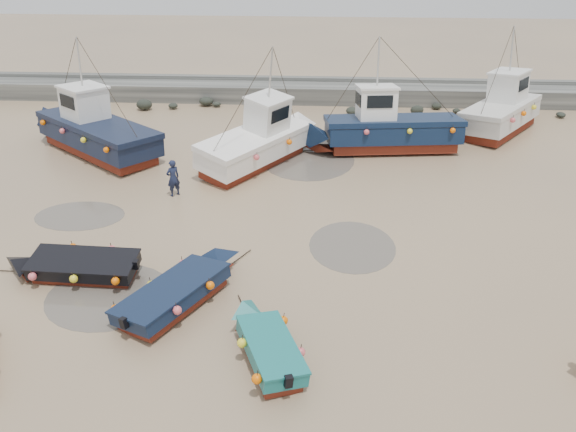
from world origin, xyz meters
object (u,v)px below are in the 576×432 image
object	(u,v)px
dinghy_1	(182,289)
cabin_boat_2	(382,128)
cabin_boat_1	(260,139)
person	(175,195)
dinghy_2	(265,342)
cabin_boat_3	(506,109)
cabin_boat_0	(91,129)
dinghy_4	(75,264)

from	to	relation	value
dinghy_1	cabin_boat_2	bearing A→B (deg)	90.85
cabin_boat_1	person	world-z (taller)	cabin_boat_1
dinghy_2	person	xyz separation A→B (m)	(-5.40, 10.89, -0.56)
cabin_boat_1	cabin_boat_3	bearing A→B (deg)	56.17
cabin_boat_0	cabin_boat_1	xyz separation A→B (m)	(9.65, -1.05, 0.04)
dinghy_2	cabin_boat_3	distance (m)	24.78
cabin_boat_0	dinghy_4	bearing A→B (deg)	-124.79
cabin_boat_2	person	distance (m)	12.33
dinghy_1	dinghy_4	world-z (taller)	same
dinghy_2	person	distance (m)	12.17
dinghy_2	person	world-z (taller)	dinghy_2
cabin_boat_3	person	xyz separation A→B (m)	(-18.32, -10.24, -1.37)
dinghy_2	cabin_boat_2	size ratio (longest dim) A/B	0.46
dinghy_2	cabin_boat_1	size ratio (longest dim) A/B	0.56
cabin_boat_2	cabin_boat_3	world-z (taller)	same
dinghy_1	dinghy_2	distance (m)	4.09
cabin_boat_1	cabin_boat_2	size ratio (longest dim) A/B	0.83
cabin_boat_1	cabin_boat_3	distance (m)	15.75
dinghy_1	dinghy_4	bearing A→B (deg)	-167.43
dinghy_2	dinghy_4	bearing A→B (deg)	129.40
dinghy_2	cabin_boat_1	world-z (taller)	cabin_boat_1
cabin_boat_1	cabin_boat_2	xyz separation A→B (m)	(6.70, 2.09, -0.03)
cabin_boat_3	dinghy_1	bearing A→B (deg)	-92.76
dinghy_1	dinghy_4	size ratio (longest dim) A/B	0.96
cabin_boat_3	dinghy_4	bearing A→B (deg)	-101.65
cabin_boat_2	cabin_boat_3	bearing A→B (deg)	-70.96
cabin_boat_2	person	xyz separation A→B (m)	(-10.41, -6.47, -1.32)
person	cabin_boat_1	bearing A→B (deg)	-171.60
dinghy_4	cabin_boat_0	world-z (taller)	cabin_boat_0
cabin_boat_2	cabin_boat_0	bearing A→B (deg)	87.21
dinghy_2	cabin_boat_1	bearing A→B (deg)	73.59
cabin_boat_3	person	size ratio (longest dim) A/B	4.47
dinghy_4	person	bearing A→B (deg)	-14.29
cabin_boat_1	dinghy_4	bearing A→B (deg)	-82.63
cabin_boat_0	person	bearing A→B (deg)	-94.63
dinghy_2	cabin_boat_3	world-z (taller)	cabin_boat_3
cabin_boat_1	cabin_boat_3	size ratio (longest dim) A/B	1.09
dinghy_4	cabin_boat_1	size ratio (longest dim) A/B	0.71
cabin_boat_2	person	world-z (taller)	cabin_boat_2
cabin_boat_3	person	distance (m)	21.03
dinghy_1	dinghy_2	xyz separation A→B (m)	(3.15, -2.60, 0.03)
cabin_boat_0	cabin_boat_2	xyz separation A→B (m)	(16.36, 1.05, 0.02)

